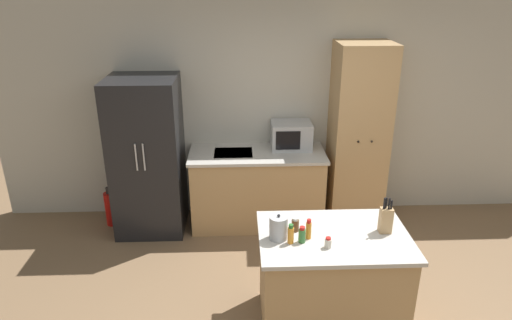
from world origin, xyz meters
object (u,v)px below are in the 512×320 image
(knife_block, at_px, (386,219))
(spice_bottle_tall_dark, at_px, (309,230))
(fire_extinguisher, at_px, (111,208))
(spice_bottle_short_red, at_px, (291,234))
(spice_bottle_green_herb, at_px, (295,225))
(spice_bottle_pale_salt, at_px, (302,235))
(pantry_cabinet, at_px, (358,136))
(microwave, at_px, (291,135))
(refrigerator, at_px, (148,156))
(spice_bottle_amber_oil, at_px, (328,243))
(kettle, at_px, (278,228))

(knife_block, bearing_deg, spice_bottle_tall_dark, -173.75)
(spice_bottle_tall_dark, relative_size, fire_extinguisher, 0.34)
(spice_bottle_tall_dark, bearing_deg, spice_bottle_short_red, -157.07)
(spice_bottle_green_herb, height_order, spice_bottle_pale_salt, spice_bottle_pale_salt)
(pantry_cabinet, relative_size, microwave, 4.61)
(refrigerator, relative_size, spice_bottle_green_herb, 15.29)
(spice_bottle_amber_oil, xyz_separation_m, fire_extinguisher, (-2.22, 1.96, -0.71))
(fire_extinguisher, bearing_deg, knife_block, -32.74)
(kettle, bearing_deg, spice_bottle_pale_salt, -17.80)
(spice_bottle_tall_dark, height_order, spice_bottle_short_red, spice_bottle_tall_dark)
(refrigerator, xyz_separation_m, kettle, (1.34, -1.76, 0.08))
(microwave, bearing_deg, spice_bottle_short_red, -96.41)
(spice_bottle_tall_dark, distance_m, spice_bottle_green_herb, 0.15)
(fire_extinguisher, bearing_deg, spice_bottle_tall_dark, -41.06)
(fire_extinguisher, bearing_deg, spice_bottle_short_red, -44.12)
(refrigerator, relative_size, knife_block, 5.81)
(refrigerator, height_order, spice_bottle_short_red, refrigerator)
(spice_bottle_tall_dark, relative_size, spice_bottle_green_herb, 1.44)
(spice_bottle_short_red, bearing_deg, refrigerator, 127.95)
(refrigerator, bearing_deg, spice_bottle_tall_dark, -48.29)
(refrigerator, height_order, spice_bottle_tall_dark, refrigerator)
(refrigerator, relative_size, kettle, 8.26)
(spice_bottle_short_red, xyz_separation_m, spice_bottle_amber_oil, (0.28, -0.07, -0.04))
(microwave, height_order, spice_bottle_amber_oil, microwave)
(spice_bottle_tall_dark, height_order, spice_bottle_amber_oil, spice_bottle_tall_dark)
(spice_bottle_green_herb, relative_size, spice_bottle_pale_salt, 0.87)
(refrigerator, bearing_deg, fire_extinguisher, 174.46)
(microwave, xyz_separation_m, spice_bottle_amber_oil, (0.05, -2.08, -0.15))
(refrigerator, bearing_deg, spice_bottle_short_red, -52.05)
(spice_bottle_amber_oil, relative_size, spice_bottle_pale_salt, 0.65)
(knife_block, distance_m, spice_bottle_tall_dark, 0.64)
(microwave, distance_m, fire_extinguisher, 2.33)
(spice_bottle_tall_dark, distance_m, spice_bottle_short_red, 0.16)
(knife_block, distance_m, spice_bottle_short_red, 0.79)
(knife_block, xyz_separation_m, spice_bottle_amber_oil, (-0.50, -0.21, -0.07))
(microwave, relative_size, fire_extinguisher, 0.95)
(pantry_cabinet, relative_size, fire_extinguisher, 4.37)
(kettle, bearing_deg, knife_block, 4.20)
(spice_bottle_tall_dark, height_order, spice_bottle_green_herb, spice_bottle_tall_dark)
(spice_bottle_green_herb, xyz_separation_m, fire_extinguisher, (-2.00, 1.70, -0.72))
(microwave, relative_size, kettle, 2.14)
(knife_block, xyz_separation_m, spice_bottle_tall_dark, (-0.63, -0.07, -0.04))
(pantry_cabinet, xyz_separation_m, fire_extinguisher, (-2.94, -0.04, -0.86))
(spice_bottle_tall_dark, bearing_deg, kettle, 178.70)
(spice_bottle_tall_dark, height_order, fire_extinguisher, spice_bottle_tall_dark)
(refrigerator, relative_size, spice_bottle_amber_oil, 20.37)
(refrigerator, distance_m, microwave, 1.67)
(refrigerator, height_order, kettle, refrigerator)
(spice_bottle_tall_dark, bearing_deg, spice_bottle_amber_oil, -46.35)
(pantry_cabinet, bearing_deg, spice_bottle_amber_oil, -109.79)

